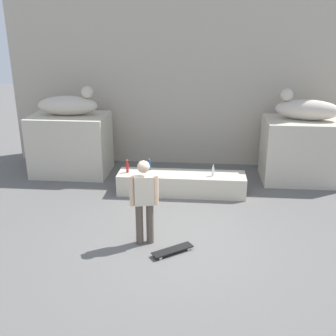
{
  "coord_description": "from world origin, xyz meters",
  "views": [
    {
      "loc": [
        0.48,
        -6.95,
        4.0
      ],
      "look_at": [
        -0.22,
        0.97,
        1.1
      ],
      "focal_mm": 42.82,
      "sensor_mm": 36.0,
      "label": 1
    }
  ],
  "objects_px": {
    "statue_reclining_left": "(69,105)",
    "skateboard": "(173,250)",
    "bottle_blue": "(149,165)",
    "skater": "(144,199)",
    "bottle_red": "(127,167)",
    "bottle_clear": "(213,171)",
    "statue_reclining_right": "(306,109)"
  },
  "relations": [
    {
      "from": "statue_reclining_left",
      "to": "skateboard",
      "type": "bearing_deg",
      "value": -56.2
    },
    {
      "from": "skateboard",
      "to": "bottle_blue",
      "type": "bearing_deg",
      "value": -110.01
    },
    {
      "from": "skater",
      "to": "bottle_red",
      "type": "distance_m",
      "value": 2.55
    },
    {
      "from": "statue_reclining_left",
      "to": "bottle_clear",
      "type": "distance_m",
      "value": 4.27
    },
    {
      "from": "skater",
      "to": "bottle_clear",
      "type": "xyz_separation_m",
      "value": [
        1.32,
        2.35,
        -0.29
      ]
    },
    {
      "from": "skateboard",
      "to": "bottle_red",
      "type": "xyz_separation_m",
      "value": [
        -1.34,
        2.74,
        0.59
      ]
    },
    {
      "from": "skateboard",
      "to": "bottle_red",
      "type": "distance_m",
      "value": 3.11
    },
    {
      "from": "statue_reclining_right",
      "to": "statue_reclining_left",
      "type": "bearing_deg",
      "value": 10.51
    },
    {
      "from": "bottle_red",
      "to": "statue_reclining_right",
      "type": "bearing_deg",
      "value": 15.41
    },
    {
      "from": "bottle_clear",
      "to": "skater",
      "type": "bearing_deg",
      "value": -119.29
    },
    {
      "from": "skateboard",
      "to": "bottle_clear",
      "type": "distance_m",
      "value": 2.85
    },
    {
      "from": "statue_reclining_right",
      "to": "bottle_red",
      "type": "height_order",
      "value": "statue_reclining_right"
    },
    {
      "from": "bottle_clear",
      "to": "statue_reclining_left",
      "type": "bearing_deg",
      "value": 161.71
    },
    {
      "from": "statue_reclining_right",
      "to": "skateboard",
      "type": "height_order",
      "value": "statue_reclining_right"
    },
    {
      "from": "bottle_red",
      "to": "bottle_blue",
      "type": "bearing_deg",
      "value": 23.53
    },
    {
      "from": "skateboard",
      "to": "bottle_blue",
      "type": "relative_size",
      "value": 2.63
    },
    {
      "from": "bottle_clear",
      "to": "bottle_blue",
      "type": "relative_size",
      "value": 0.96
    },
    {
      "from": "statue_reclining_left",
      "to": "bottle_red",
      "type": "xyz_separation_m",
      "value": [
        1.76,
        -1.22,
        -1.28
      ]
    },
    {
      "from": "bottle_clear",
      "to": "bottle_red",
      "type": "bearing_deg",
      "value": 178.42
    },
    {
      "from": "statue_reclining_left",
      "to": "bottle_blue",
      "type": "height_order",
      "value": "statue_reclining_left"
    },
    {
      "from": "skater",
      "to": "bottle_blue",
      "type": "bearing_deg",
      "value": -97.09
    },
    {
      "from": "statue_reclining_right",
      "to": "bottle_blue",
      "type": "height_order",
      "value": "statue_reclining_right"
    },
    {
      "from": "statue_reclining_right",
      "to": "skater",
      "type": "relative_size",
      "value": 1.0
    },
    {
      "from": "skater",
      "to": "skateboard",
      "type": "bearing_deg",
      "value": 136.92
    },
    {
      "from": "statue_reclining_left",
      "to": "bottle_blue",
      "type": "bearing_deg",
      "value": -27.87
    },
    {
      "from": "skateboard",
      "to": "bottle_clear",
      "type": "relative_size",
      "value": 2.74
    },
    {
      "from": "statue_reclining_right",
      "to": "bottle_red",
      "type": "relative_size",
      "value": 5.13
    },
    {
      "from": "statue_reclining_left",
      "to": "skater",
      "type": "relative_size",
      "value": 0.98
    },
    {
      "from": "skateboard",
      "to": "skater",
      "type": "bearing_deg",
      "value": -65.85
    },
    {
      "from": "statue_reclining_left",
      "to": "bottle_red",
      "type": "bearing_deg",
      "value": -38.88
    },
    {
      "from": "bottle_clear",
      "to": "bottle_red",
      "type": "height_order",
      "value": "bottle_red"
    },
    {
      "from": "statue_reclining_right",
      "to": "bottle_blue",
      "type": "bearing_deg",
      "value": 24.77
    }
  ]
}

